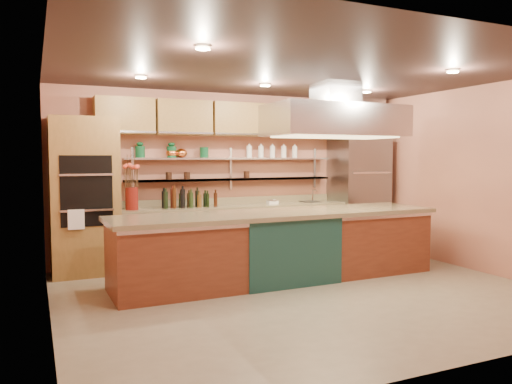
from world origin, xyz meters
name	(u,v)px	position (x,y,z in m)	size (l,w,h in m)	color
floor	(305,293)	(0.00, 0.00, -0.01)	(6.00, 5.00, 0.02)	gray
ceiling	(306,70)	(0.00, 0.00, 2.80)	(6.00, 5.00, 0.02)	black
wall_back	(233,176)	(0.00, 2.50, 1.40)	(6.00, 0.04, 2.80)	#B97257
wall_front	(461,198)	(0.00, -2.50, 1.40)	(6.00, 0.04, 2.80)	#B97257
wall_left	(47,189)	(-3.00, 0.00, 1.40)	(0.04, 5.00, 2.80)	#B97257
wall_right	(480,179)	(3.00, 0.00, 1.40)	(0.04, 5.00, 2.80)	#B97257
oven_stack	(85,197)	(-2.45, 2.18, 1.15)	(0.95, 0.64, 2.30)	olive
refrigerator	(359,194)	(2.35, 2.14, 1.05)	(0.95, 0.72, 2.10)	gray
back_counter	(237,233)	(-0.05, 2.20, 0.47)	(3.84, 0.64, 0.93)	tan
wall_shelf_lower	(233,179)	(-0.05, 2.37, 1.35)	(3.60, 0.26, 0.03)	silver
wall_shelf_upper	(233,159)	(-0.05, 2.37, 1.70)	(3.60, 0.26, 0.03)	silver
upper_cabinets	(237,120)	(0.00, 2.32, 2.35)	(4.60, 0.36, 0.55)	olive
range_hood	(335,121)	(0.90, 0.72, 2.25)	(2.00, 1.00, 0.45)	silver
ceiling_downlights	(298,75)	(0.00, 0.20, 2.77)	(4.00, 2.80, 0.02)	#FFE5A5
island	(279,246)	(0.00, 0.72, 0.48)	(4.61, 1.00, 0.96)	brown
flower_vase	(132,199)	(-1.78, 2.15, 1.10)	(0.19, 0.19, 0.34)	maroon
oil_bottle_cluster	(190,198)	(-0.86, 2.15, 1.08)	(0.93, 0.27, 0.30)	black
kitchen_scale	(272,201)	(0.59, 2.15, 0.98)	(0.17, 0.13, 0.10)	white
bar_faucet	(312,196)	(1.43, 2.25, 1.03)	(0.03, 0.03, 0.21)	silver
copper_kettle	(181,153)	(-0.94, 2.37, 1.79)	(0.19, 0.19, 0.15)	orange
green_canister	(204,153)	(-0.56, 2.37, 1.80)	(0.14, 0.14, 0.17)	#0F4725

